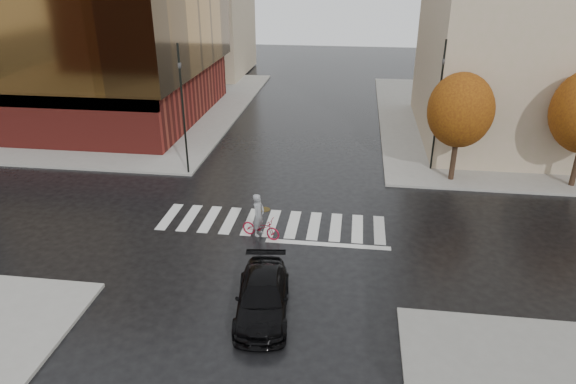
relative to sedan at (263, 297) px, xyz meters
name	(u,v)px	position (x,y,z in m)	size (l,w,h in m)	color
ground	(270,228)	(-0.84, 6.75, -0.70)	(120.00, 120.00, 0.00)	black
sidewalk_nw	(84,105)	(-21.84, 27.75, -0.63)	(30.00, 30.00, 0.15)	gray
sidewalk_ne	(562,123)	(20.16, 27.75, -0.63)	(30.00, 30.00, 0.15)	gray
crosswalk	(272,223)	(-0.84, 7.25, -0.70)	(12.00, 3.00, 0.01)	silver
office_glass	(38,15)	(-22.84, 24.74, 7.57)	(27.00, 19.00, 16.00)	maroon
building_ne_tan	(550,11)	(16.16, 23.75, 8.45)	(16.00, 16.00, 18.00)	tan
tree_ne_a	(460,110)	(9.16, 14.15, 3.75)	(3.80, 3.80, 6.50)	black
sedan	(263,297)	(0.00, 0.00, 0.00)	(1.97, 4.85, 1.41)	black
cyclist	(260,223)	(-1.17, 5.75, 0.08)	(2.13, 1.29, 2.29)	maroon
traffic_light_nw	(182,101)	(-7.14, 13.05, 4.05)	(0.24, 0.21, 7.94)	black
traffic_light_ne	(439,97)	(8.12, 15.75, 4.13)	(0.21, 0.24, 8.06)	black
fire_hydrant	(154,145)	(-10.84, 16.75, -0.20)	(0.23, 0.23, 0.65)	#CDD40C
manhole	(265,209)	(-1.49, 8.75, -0.70)	(0.62, 0.62, 0.01)	#4B3D1B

